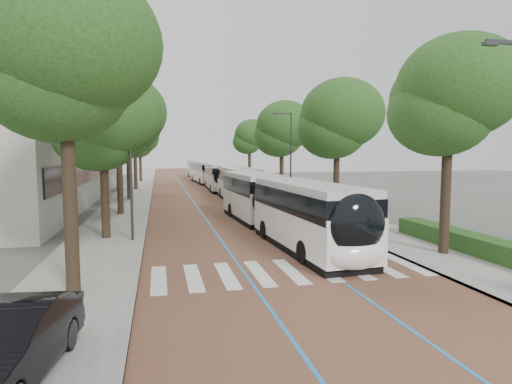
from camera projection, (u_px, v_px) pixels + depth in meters
The scene contains 20 objects.
ground at pixel (293, 279), 15.59m from camera, with size 160.00×160.00×0.00m, color #51544C.
road at pixel (197, 189), 54.42m from camera, with size 11.00×140.00×0.02m, color brown.
sidewalk_left at pixel (136, 189), 52.75m from camera, with size 4.00×140.00×0.12m, color gray.
sidewalk_right at pixel (254, 187), 56.08m from camera, with size 4.00×140.00×0.12m, color gray.
kerb_left at pixel (152, 189), 53.18m from camera, with size 0.20×140.00×0.14m, color gray.
kerb_right at pixel (240, 187), 55.65m from camera, with size 0.20×140.00×0.14m, color gray.
zebra_crossing at pixel (290, 271), 16.60m from camera, with size 10.55×3.60×0.01m.
lane_line_left at pixel (184, 189), 54.06m from camera, with size 0.12×126.00×0.01m, color #277CC3.
lane_line_right at pixel (210, 188), 54.77m from camera, with size 0.12×126.00×0.01m, color #277CC3.
hedge at pixel (505, 252), 17.56m from camera, with size 1.20×14.00×0.80m, color #1A4417.
streetlight_far at pixel (289, 150), 37.97m from camera, with size 1.82×0.20×8.00m.
lamp_post_left at pixel (131, 162), 21.62m from camera, with size 0.14×0.14×8.00m, color #2F2F31.
trees_left at pixel (125, 127), 36.94m from camera, with size 6.35×60.38×9.89m.
trees_right at pixel (306, 128), 36.67m from camera, with size 5.96×47.04×9.30m.
lead_bus at pixel (281, 206), 23.72m from camera, with size 3.57×18.51×3.20m.
bus_queued_0 at pixel (239, 185), 39.61m from camera, with size 2.81×12.45×3.20m.
bus_queued_1 at pixel (218, 177), 52.11m from camera, with size 2.84×12.46×3.20m.
bus_queued_2 at pixel (205, 172), 64.05m from camera, with size 3.28×12.53×3.20m.
bus_queued_3 at pixel (198, 169), 76.52m from camera, with size 2.75×12.44×3.20m.
parked_car at pixel (5, 346), 8.25m from camera, with size 1.62×4.65×1.53m, color black.
Camera 1 is at (-4.72, -14.54, 4.62)m, focal length 30.00 mm.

